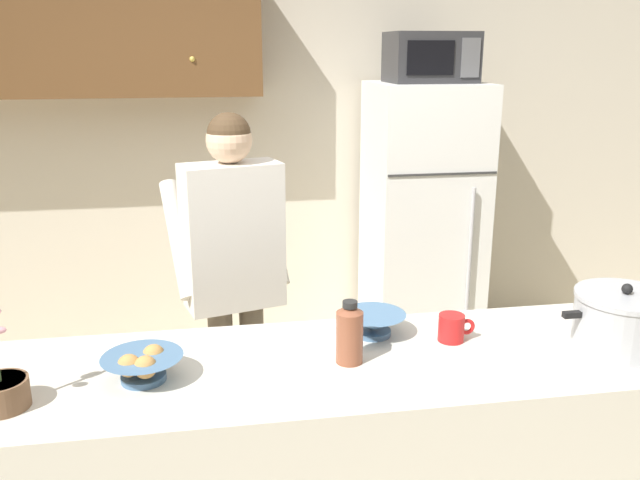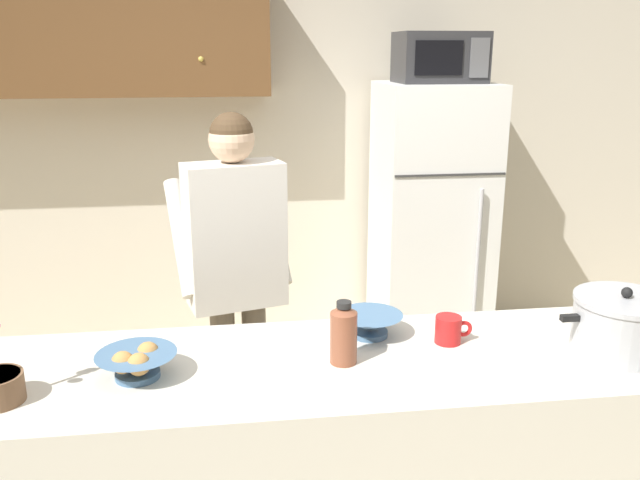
% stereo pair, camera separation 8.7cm
% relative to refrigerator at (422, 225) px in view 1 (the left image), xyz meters
% --- Properties ---
extents(back_wall_unit, '(6.00, 0.48, 2.60)m').
position_rel_refrigerator_xyz_m(back_wall_unit, '(-1.11, 0.40, 0.59)').
color(back_wall_unit, beige).
rests_on(back_wall_unit, ground).
extents(kitchen_island, '(2.45, 0.68, 0.92)m').
position_rel_refrigerator_xyz_m(kitchen_island, '(-0.85, -1.85, -0.39)').
color(kitchen_island, silver).
rests_on(kitchen_island, ground).
extents(refrigerator, '(0.64, 0.68, 1.71)m').
position_rel_refrigerator_xyz_m(refrigerator, '(0.00, 0.00, 0.00)').
color(refrigerator, white).
rests_on(refrigerator, ground).
extents(microwave, '(0.48, 0.37, 0.28)m').
position_rel_refrigerator_xyz_m(microwave, '(0.00, -0.02, 0.99)').
color(microwave, '#2D2D30').
rests_on(microwave, refrigerator).
extents(person_near_pot, '(0.58, 0.51, 1.65)m').
position_rel_refrigerator_xyz_m(person_near_pot, '(-1.19, -0.99, 0.17)').
color(person_near_pot, '#726656').
rests_on(person_near_pot, ground).
extents(cooking_pot, '(0.44, 0.33, 0.23)m').
position_rel_refrigerator_xyz_m(cooking_pot, '(0.07, -1.91, 0.16)').
color(cooking_pot, '#ADAFB5').
rests_on(cooking_pot, kitchen_island).
extents(coffee_mug, '(0.13, 0.09, 0.10)m').
position_rel_refrigerator_xyz_m(coffee_mug, '(-0.47, -1.77, 0.11)').
color(coffee_mug, red).
rests_on(coffee_mug, kitchen_island).
extents(bread_bowl, '(0.25, 0.25, 0.10)m').
position_rel_refrigerator_xyz_m(bread_bowl, '(-1.50, -1.89, 0.12)').
color(bread_bowl, '#4C7299').
rests_on(bread_bowl, kitchen_island).
extents(empty_bowl, '(0.23, 0.23, 0.08)m').
position_rel_refrigerator_xyz_m(empty_bowl, '(-0.73, -1.67, 0.11)').
color(empty_bowl, '#4C7299').
rests_on(empty_bowl, kitchen_island).
extents(bottle_near_edge, '(0.09, 0.09, 0.21)m').
position_rel_refrigerator_xyz_m(bottle_near_edge, '(-0.86, -1.87, 0.17)').
color(bottle_near_edge, brown).
rests_on(bottle_near_edge, kitchen_island).
extents(potted_orchid, '(0.15, 0.15, 0.43)m').
position_rel_refrigerator_xyz_m(potted_orchid, '(-1.88, -1.98, 0.13)').
color(potted_orchid, brown).
rests_on(potted_orchid, kitchen_island).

